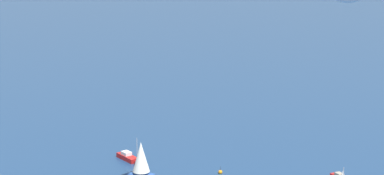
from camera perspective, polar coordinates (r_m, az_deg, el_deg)
The scene contains 3 objects.
sailboat_near_centre at distance 175.68m, azimuth -4.39°, elevation -6.10°, with size 5.87×8.46×10.58m.
motorboat_far_port at distance 188.90m, azimuth -5.30°, elevation -6.04°, with size 10.23×5.43×2.88m.
marker_buoy at distance 178.89m, azimuth 2.43°, elevation -7.23°, with size 1.10×1.10×2.10m.
Camera 1 is at (-133.38, 47.93, 61.70)m, focal length 62.45 mm.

